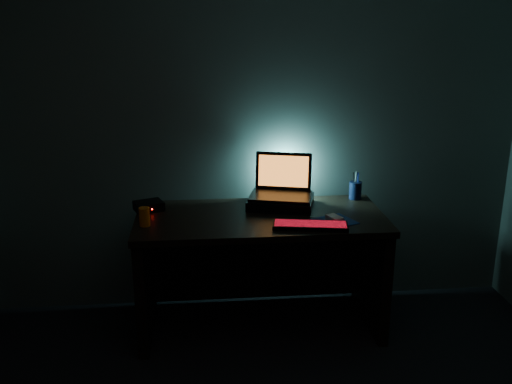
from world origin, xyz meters
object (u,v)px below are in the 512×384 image
Objects in this scene: pen_cup at (355,190)px; juice_glass at (144,217)px; router at (149,206)px; mouse at (334,219)px; laptop at (282,186)px; keyboard at (310,225)px.

pen_cup is 1.39m from juice_glass.
pen_cup reaches higher than router.
mouse is at bearing -1.99° from juice_glass.
juice_glass reaches higher than router.
router is at bearing 140.77° from mouse.
laptop is 0.45m from mouse.
juice_glass is (-0.84, -0.32, -0.07)m from laptop.
router is (-0.94, 0.39, 0.01)m from keyboard.
pen_cup is 1.34m from router.
keyboard is 3.85× the size of pen_cup.
juice_glass is at bearing 154.42° from mouse.
juice_glass is (-1.33, -0.38, -0.00)m from pen_cup.
pen_cup is 1.06× the size of juice_glass.
router reaches higher than keyboard.
mouse is 0.49× the size of router.
juice_glass is at bearing -144.60° from laptop.
laptop is 0.90m from juice_glass.
laptop reaches higher than router.
laptop reaches higher than pen_cup.
pen_cup is (0.39, 0.50, 0.04)m from keyboard.
router is (0.00, 0.27, -0.03)m from juice_glass.
laptop is 2.11× the size of router.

